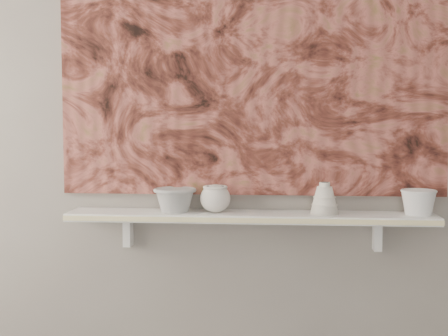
# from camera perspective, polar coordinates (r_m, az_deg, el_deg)

# --- Properties ---
(wall_back) EXTENTS (3.60, 0.00, 3.60)m
(wall_back) POSITION_cam_1_polar(r_m,az_deg,el_deg) (2.45, 2.51, 5.97)
(wall_back) COLOR gray
(wall_back) RESTS_ON floor
(shelf) EXTENTS (1.40, 0.18, 0.03)m
(shelf) POSITION_cam_1_polar(r_m,az_deg,el_deg) (2.39, 2.38, -4.47)
(shelf) COLOR silver
(shelf) RESTS_ON wall_back
(shelf_stripe) EXTENTS (1.40, 0.01, 0.02)m
(shelf_stripe) POSITION_cam_1_polar(r_m,az_deg,el_deg) (2.30, 2.28, -4.83)
(shelf_stripe) COLOR beige
(shelf_stripe) RESTS_ON shelf
(bracket_left) EXTENTS (0.03, 0.06, 0.12)m
(bracket_left) POSITION_cam_1_polar(r_m,az_deg,el_deg) (2.53, -8.76, -5.72)
(bracket_left) COLOR silver
(bracket_left) RESTS_ON wall_back
(bracket_right) EXTENTS (0.03, 0.06, 0.12)m
(bracket_right) POSITION_cam_1_polar(r_m,az_deg,el_deg) (2.49, 13.83, -5.96)
(bracket_right) COLOR silver
(bracket_right) RESTS_ON wall_back
(painting) EXTENTS (1.50, 0.02, 1.10)m
(painting) POSITION_cam_1_polar(r_m,az_deg,el_deg) (2.45, 2.51, 10.42)
(painting) COLOR brown
(painting) RESTS_ON wall_back
(house_motif) EXTENTS (0.09, 0.00, 0.08)m
(house_motif) POSITION_cam_1_polar(r_m,az_deg,el_deg) (2.45, 13.06, 3.10)
(house_motif) COLOR black
(house_motif) RESTS_ON painting
(bowl_grey) EXTENTS (0.21, 0.21, 0.10)m
(bowl_grey) POSITION_cam_1_polar(r_m,az_deg,el_deg) (2.41, -4.51, -2.89)
(bowl_grey) COLOR #979794
(bowl_grey) RESTS_ON shelf
(cup_cream) EXTENTS (0.14, 0.14, 0.11)m
(cup_cream) POSITION_cam_1_polar(r_m,az_deg,el_deg) (2.39, -0.80, -2.80)
(cup_cream) COLOR beige
(cup_cream) RESTS_ON shelf
(bell_vessel) EXTENTS (0.13, 0.13, 0.12)m
(bell_vessel) POSITION_cam_1_polar(r_m,az_deg,el_deg) (2.38, 9.17, -2.72)
(bell_vessel) COLOR white
(bell_vessel) RESTS_ON shelf
(bowl_white) EXTENTS (0.14, 0.14, 0.10)m
(bowl_white) POSITION_cam_1_polar(r_m,az_deg,el_deg) (2.43, 17.36, -3.00)
(bowl_white) COLOR silver
(bowl_white) RESTS_ON shelf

